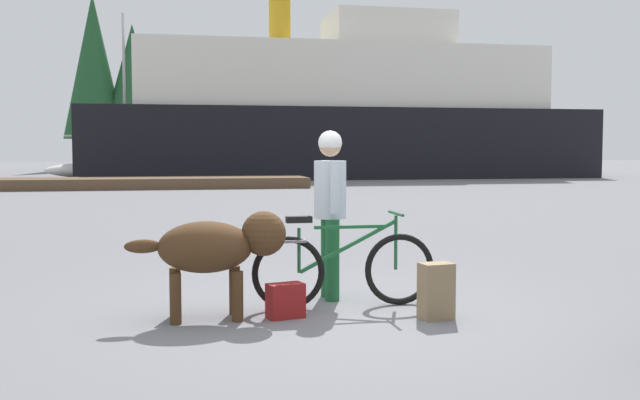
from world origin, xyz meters
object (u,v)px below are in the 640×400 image
at_px(dog, 218,247).
at_px(backpack, 436,291).
at_px(person_cyclist, 330,198).
at_px(handbag_pannier, 285,301).
at_px(ferry_boat, 341,115).
at_px(sailboat_moored, 126,169).
at_px(bicycle, 343,268).

distance_m(dog, backpack, 1.97).
xyz_separation_m(person_cyclist, handbag_pannier, (-0.57, -0.77, -0.85)).
bearing_deg(person_cyclist, dog, -149.88).
height_order(handbag_pannier, ferry_boat, ferry_boat).
relative_size(ferry_boat, sailboat_moored, 3.21).
relative_size(dog, ferry_boat, 0.05).
xyz_separation_m(person_cyclist, ferry_boat, (7.30, 31.02, 2.22)).
distance_m(dog, ferry_boat, 32.90).
height_order(backpack, ferry_boat, ferry_boat).
height_order(bicycle, backpack, bicycle).
height_order(person_cyclist, backpack, person_cyclist).
bearing_deg(backpack, handbag_pannier, 166.68).
distance_m(backpack, ferry_boat, 32.89).
bearing_deg(backpack, dog, 167.98).
bearing_deg(sailboat_moored, person_cyclist, -83.24).
xyz_separation_m(person_cyclist, sailboat_moored, (-3.62, 30.56, -0.52)).
relative_size(dog, handbag_pannier, 4.41).
bearing_deg(handbag_pannier, bicycle, 29.13).
relative_size(person_cyclist, sailboat_moored, 0.21).
xyz_separation_m(person_cyclist, dog, (-1.16, -0.67, -0.37)).
bearing_deg(dog, handbag_pannier, -9.12).
relative_size(bicycle, person_cyclist, 1.05).
height_order(person_cyclist, dog, person_cyclist).
relative_size(backpack, ferry_boat, 0.02).
bearing_deg(person_cyclist, ferry_boat, 76.76).
relative_size(handbag_pannier, ferry_boat, 0.01).
distance_m(backpack, handbag_pannier, 1.34).
relative_size(dog, sailboat_moored, 0.18).
bearing_deg(sailboat_moored, handbag_pannier, -84.43).
bearing_deg(bicycle, sailboat_moored, 96.74).
bearing_deg(person_cyclist, backpack, -55.96).
relative_size(bicycle, dog, 1.26).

